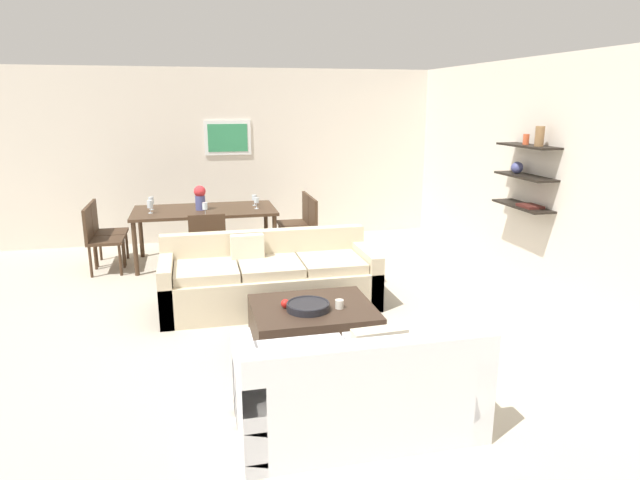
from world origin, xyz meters
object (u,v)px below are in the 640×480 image
dining_table (205,214)px  candle_jar (339,304)px  loveseat_white (357,388)px  dining_chair_left_near (98,236)px  coffee_table (313,325)px  dining_chair_left_far (103,228)px  wine_glass_foot (205,206)px  centerpiece_vase (200,197)px  sofa_beige (269,280)px  wine_glass_right_far (254,198)px  decorative_bowl (308,306)px  wine_glass_left_near (150,204)px  wine_glass_right_near (256,201)px  dining_chair_right_near (305,225)px  dining_chair_foot (208,243)px  wine_glass_left_far (151,201)px  apple_on_coffee_table (285,304)px  dining_chair_right_far (299,219)px

dining_table → candle_jar: bearing=-70.7°
loveseat_white → dining_chair_left_near: 4.72m
coffee_table → dining_chair_left_far: dining_chair_left_far is taller
candle_jar → wine_glass_foot: size_ratio=0.46×
dining_chair_left_near → centerpiece_vase: size_ratio=2.62×
sofa_beige → candle_jar: sofa_beige is taller
wine_glass_right_far → decorative_bowl: bearing=-88.2°
wine_glass_right_far → dining_chair_left_near: bearing=-170.3°
dining_chair_left_far → wine_glass_left_near: wine_glass_left_near is taller
wine_glass_foot → wine_glass_right_near: size_ratio=1.12×
dining_chair_right_near → dining_chair_foot: size_ratio=1.00×
loveseat_white → coffee_table: (-0.01, 1.36, -0.10)m
sofa_beige → centerpiece_vase: 2.09m
candle_jar → dining_chair_right_near: 2.91m
wine_glass_left_far → centerpiece_vase: centerpiece_vase is taller
dining_chair_right_near → loveseat_white: bearing=-96.8°
wine_glass_foot → wine_glass_right_far: (0.71, 0.58, -0.01)m
decorative_bowl → centerpiece_vase: centerpiece_vase is taller
coffee_table → dining_chair_left_near: size_ratio=1.25×
apple_on_coffee_table → coffee_table: bearing=-3.9°
apple_on_coffee_table → wine_glass_foot: (-0.62, 2.55, 0.45)m
dining_chair_left_near → wine_glass_left_near: size_ratio=5.07×
dining_chair_left_near → wine_glass_left_far: wine_glass_left_far is taller
wine_glass_foot → wine_glass_left_near: size_ratio=1.00×
centerpiece_vase → dining_chair_right_far: bearing=10.7°
dining_chair_left_near → dining_chair_right_near: bearing=-0.0°
wine_glass_right_far → wine_glass_right_near: bearing=-90.0°
dining_chair_right_far → wine_glass_foot: 1.57m
dining_chair_left_far → dining_chair_right_near: same height
coffee_table → wine_glass_foot: 2.79m
wine_glass_right_near → sofa_beige: bearing=-92.7°
dining_table → dining_chair_left_near: (-1.37, -0.23, -0.18)m
dining_chair_left_far → wine_glass_right_near: 2.14m
dining_chair_left_far → centerpiece_vase: (1.32, -0.27, 0.43)m
dining_chair_right_near → wine_glass_right_far: wine_glass_right_far is taller
candle_jar → dining_chair_left_near: 3.80m
candle_jar → wine_glass_foot: (-1.09, 2.67, 0.45)m
loveseat_white → centerpiece_vase: bearing=102.1°
apple_on_coffee_table → dining_chair_left_near: bearing=125.7°
dining_chair_foot → decorative_bowl: bearing=-69.6°
dining_chair_right_far → wine_glass_left_far: wine_glass_left_far is taller
decorative_bowl → apple_on_coffee_table: (-0.19, 0.10, 0.00)m
dining_chair_left_far → loveseat_white: bearing=-63.9°
apple_on_coffee_table → dining_chair_right_near: (0.75, 2.77, 0.08)m
wine_glass_right_near → wine_glass_left_near: 1.41m
dining_chair_foot → centerpiece_vase: size_ratio=2.62×
wine_glass_left_far → wine_glass_left_near: 0.25m
dining_chair_foot → wine_glass_right_near: (0.71, 0.79, 0.36)m
dining_chair_left_far → wine_glass_right_near: (2.08, -0.36, 0.36)m
decorative_bowl → wine_glass_foot: size_ratio=2.25×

